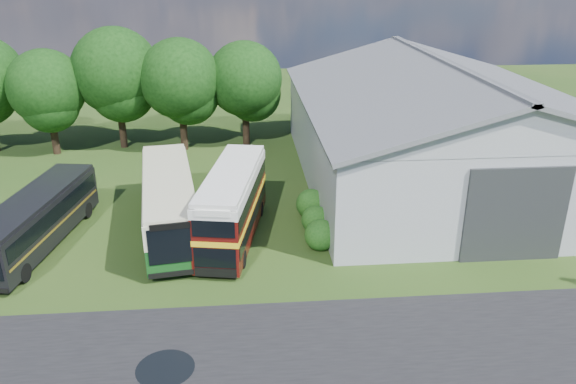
{
  "coord_description": "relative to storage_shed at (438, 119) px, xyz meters",
  "views": [
    {
      "loc": [
        1.64,
        -20.19,
        14.1
      ],
      "look_at": [
        4.05,
        8.0,
        2.45
      ],
      "focal_mm": 35.0,
      "sensor_mm": 36.0,
      "label": 1
    }
  ],
  "objects": [
    {
      "name": "tree_left_b",
      "position": [
        -28.0,
        7.52,
        1.09
      ],
      "size": [
        5.78,
        5.78,
        8.16
      ],
      "color": "black",
      "rests_on": "ground"
    },
    {
      "name": "bus_dark_single",
      "position": [
        -24.28,
        -8.39,
        -2.65
      ],
      "size": [
        4.04,
        10.55,
        2.84
      ],
      "rotation": [
        0.0,
        0.0,
        -0.17
      ],
      "color": "black",
      "rests_on": "ground"
    },
    {
      "name": "shrub_front",
      "position": [
        -9.4,
        -9.98,
        -4.17
      ],
      "size": [
        1.7,
        1.7,
        1.7
      ],
      "primitive_type": "sphere",
      "color": "#194714",
      "rests_on": "ground"
    },
    {
      "name": "tree_right_a",
      "position": [
        -18.0,
        7.82,
        1.52
      ],
      "size": [
        6.26,
        6.26,
        8.83
      ],
      "color": "black",
      "rests_on": "ground"
    },
    {
      "name": "tree_mid",
      "position": [
        -23.0,
        8.82,
        2.02
      ],
      "size": [
        6.8,
        6.8,
        9.6
      ],
      "color": "black",
      "rests_on": "ground"
    },
    {
      "name": "asphalt_road",
      "position": [
        -12.0,
        -18.98,
        -4.17
      ],
      "size": [
        60.0,
        8.0,
        0.02
      ],
      "primitive_type": "cube",
      "color": "black",
      "rests_on": "ground"
    },
    {
      "name": "shrub_mid",
      "position": [
        -9.4,
        -7.98,
        -4.17
      ],
      "size": [
        1.6,
        1.6,
        1.6
      ],
      "primitive_type": "sphere",
      "color": "#194714",
      "rests_on": "ground"
    },
    {
      "name": "puddle",
      "position": [
        -16.5,
        -18.98,
        -4.17
      ],
      "size": [
        2.2,
        2.2,
        0.01
      ],
      "primitive_type": "cylinder",
      "color": "black",
      "rests_on": "ground"
    },
    {
      "name": "storage_shed",
      "position": [
        0.0,
        0.0,
        0.0
      ],
      "size": [
        18.8,
        24.8,
        8.15
      ],
      "color": "gray",
      "rests_on": "ground"
    },
    {
      "name": "shrub_back",
      "position": [
        -9.4,
        -5.98,
        -4.17
      ],
      "size": [
        1.8,
        1.8,
        1.8
      ],
      "primitive_type": "sphere",
      "color": "#194714",
      "rests_on": "ground"
    },
    {
      "name": "tree_right_b",
      "position": [
        -13.0,
        8.62,
        1.27
      ],
      "size": [
        5.98,
        5.98,
        8.45
      ],
      "color": "black",
      "rests_on": "ground"
    },
    {
      "name": "ground",
      "position": [
        -15.0,
        -15.98,
        -4.17
      ],
      "size": [
        120.0,
        120.0,
        0.0
      ],
      "primitive_type": "plane",
      "color": "#213D13",
      "rests_on": "ground"
    },
    {
      "name": "bus_maroon_double",
      "position": [
        -13.97,
        -8.45,
        -2.2
      ],
      "size": [
        3.97,
        9.45,
        3.95
      ],
      "rotation": [
        0.0,
        0.0,
        -0.18
      ],
      "color": "black",
      "rests_on": "ground"
    },
    {
      "name": "bus_green_single",
      "position": [
        -17.53,
        -7.05,
        -2.45
      ],
      "size": [
        4.39,
        11.99,
        3.23
      ],
      "rotation": [
        0.0,
        0.0,
        0.15
      ],
      "color": "black",
      "rests_on": "ground"
    }
  ]
}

